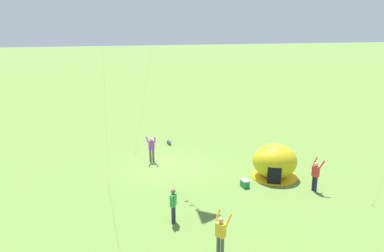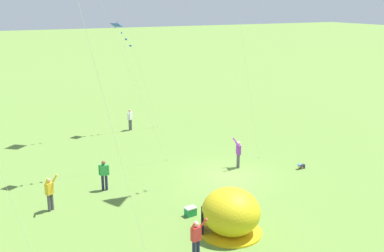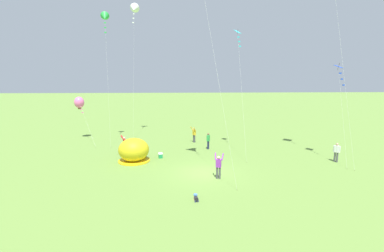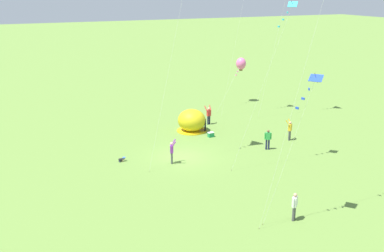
% 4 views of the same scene
% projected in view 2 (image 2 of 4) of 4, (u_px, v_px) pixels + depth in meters
% --- Properties ---
extents(ground_plane, '(300.00, 300.00, 0.00)m').
position_uv_depth(ground_plane, '(228.00, 176.00, 26.86)').
color(ground_plane, olive).
extents(popup_tent, '(2.81, 2.81, 2.10)m').
position_uv_depth(popup_tent, '(231.00, 213.00, 19.99)').
color(popup_tent, gold).
rests_on(popup_tent, ground).
extents(cooler_box, '(0.43, 0.57, 0.44)m').
position_uv_depth(cooler_box, '(190.00, 211.00, 21.81)').
color(cooler_box, '#1E8C4C').
rests_on(cooler_box, ground).
extents(toddler_crawling, '(0.28, 0.55, 0.32)m').
position_uv_depth(toddler_crawling, '(301.00, 166.00, 27.93)').
color(toddler_crawling, black).
rests_on(toddler_crawling, ground).
extents(person_flying_kite, '(0.71, 0.60, 1.89)m').
position_uv_depth(person_flying_kite, '(238.00, 152.00, 27.90)').
color(person_flying_kite, '#4C4C51').
rests_on(person_flying_kite, ground).
extents(person_center_field, '(0.54, 0.68, 1.89)m').
position_uv_depth(person_center_field, '(196.00, 238.00, 17.85)').
color(person_center_field, '#1E2347').
rests_on(person_center_field, ground).
extents(person_with_toddler, '(0.42, 0.49, 1.72)m').
position_uv_depth(person_with_toddler, '(130.00, 119.00, 36.06)').
color(person_with_toddler, '#4C4C51').
rests_on(person_with_toddler, ground).
extents(person_arms_raised, '(0.67, 0.72, 1.89)m').
position_uv_depth(person_arms_raised, '(50.00, 192.00, 22.14)').
color(person_arms_raised, '#4C4C51').
rests_on(person_arms_raised, ground).
extents(person_near_tent, '(0.39, 0.53, 1.72)m').
position_uv_depth(person_near_tent, '(104.00, 174.00, 24.57)').
color(person_near_tent, '#1E2347').
rests_on(person_near_tent, ground).
extents(kite_blue, '(0.95, 3.24, 8.63)m').
position_uv_depth(kite_blue, '(120.00, 31.00, 33.90)').
color(kite_blue, silver).
rests_on(kite_blue, ground).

